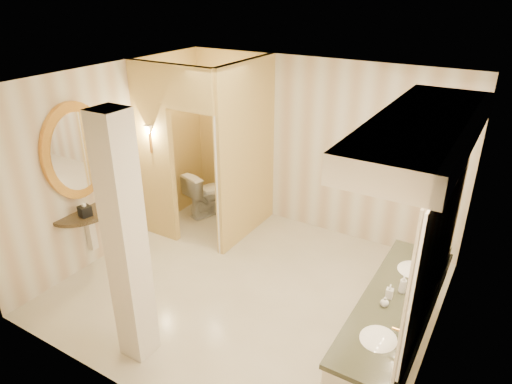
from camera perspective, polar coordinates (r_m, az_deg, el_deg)
floor at (r=6.13m, az=-0.93°, el=-11.98°), size 4.50×4.50×0.00m
ceiling at (r=5.00m, az=-1.15°, el=13.58°), size 4.50×4.50×0.00m
wall_back at (r=7.08m, az=7.59°, el=5.48°), size 4.50×0.02×2.70m
wall_front at (r=4.11m, az=-16.20°, el=-10.89°), size 4.50×0.02×2.70m
wall_left at (r=6.80m, az=-17.38°, el=3.70°), size 0.02×4.00×2.70m
wall_right at (r=4.78m, az=22.70°, el=-6.48°), size 0.02×4.00×2.70m
toilet_closet at (r=6.74m, az=-4.82°, el=4.92°), size 1.50×1.55×2.70m
wall_sconce at (r=6.73m, az=-13.23°, el=7.43°), size 0.14×0.14×0.42m
vanity at (r=4.33m, az=18.88°, el=-4.96°), size 0.75×2.43×2.09m
console_shelf at (r=6.42m, az=-21.13°, el=1.80°), size 0.99×0.99×1.94m
pillar at (r=4.65m, az=-15.93°, el=-6.26°), size 0.31×0.31×2.70m
tissue_box at (r=6.37m, az=-20.60°, el=-2.25°), size 0.17×0.17×0.14m
toilet at (r=7.83m, az=-6.17°, el=-0.07°), size 0.62×0.85×0.78m
soap_bottle_a at (r=4.71m, az=16.37°, el=-11.82°), size 0.07×0.07×0.15m
soap_bottle_b at (r=4.60m, az=15.79°, el=-13.05°), size 0.09×0.09×0.10m
soap_bottle_c at (r=4.80m, az=17.92°, el=-10.88°), size 0.09×0.09×0.20m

